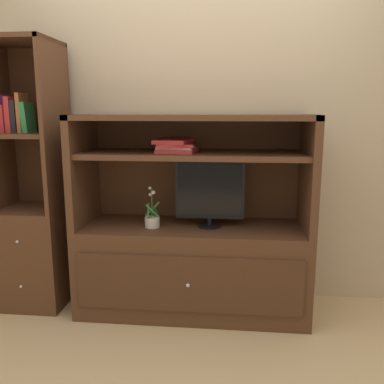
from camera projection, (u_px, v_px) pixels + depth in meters
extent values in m
plane|color=tan|center=(186.00, 337.00, 2.60)|extent=(8.00, 8.00, 0.00)
cube|color=tan|center=(198.00, 112.00, 3.06)|extent=(6.00, 0.10, 2.80)
cube|color=#4C2D1C|center=(193.00, 268.00, 2.93)|extent=(1.60, 0.57, 0.62)
cube|color=#462A19|center=(188.00, 285.00, 2.64)|extent=(1.47, 0.02, 0.37)
sphere|color=silver|center=(188.00, 285.00, 2.63)|extent=(0.02, 0.02, 0.02)
cube|color=#4C2D1C|center=(83.00, 170.00, 2.87)|extent=(0.05, 0.57, 0.76)
cube|color=#4C2D1C|center=(309.00, 173.00, 2.71)|extent=(0.05, 0.57, 0.76)
cube|color=#4C2D1C|center=(196.00, 166.00, 3.06)|extent=(1.60, 0.02, 0.76)
cube|color=#4C2D1C|center=(193.00, 117.00, 2.72)|extent=(1.60, 0.57, 0.04)
cube|color=#4C2D1C|center=(193.00, 155.00, 2.77)|extent=(1.50, 0.51, 0.04)
cylinder|color=black|center=(209.00, 226.00, 2.84)|extent=(0.17, 0.17, 0.01)
cylinder|color=black|center=(210.00, 221.00, 2.84)|extent=(0.03, 0.03, 0.05)
cube|color=black|center=(210.00, 189.00, 2.79)|extent=(0.47, 0.02, 0.41)
cube|color=black|center=(210.00, 190.00, 2.78)|extent=(0.44, 0.00, 0.37)
cylinder|color=beige|center=(152.00, 222.00, 2.83)|extent=(0.10, 0.10, 0.07)
cylinder|color=#3D6B33|center=(152.00, 203.00, 2.80)|extent=(0.01, 0.01, 0.20)
cube|color=#2D7A38|center=(156.00, 210.00, 2.81)|extent=(0.01, 0.09, 0.06)
cube|color=#2D7A38|center=(152.00, 209.00, 2.83)|extent=(0.10, 0.02, 0.10)
cube|color=#2D7A38|center=(148.00, 210.00, 2.81)|extent=(0.03, 0.10, 0.08)
cube|color=#2D7A38|center=(152.00, 211.00, 2.78)|extent=(0.09, 0.03, 0.10)
sphere|color=silver|center=(150.00, 188.00, 2.79)|extent=(0.02, 0.02, 0.02)
sphere|color=silver|center=(150.00, 195.00, 2.78)|extent=(0.02, 0.02, 0.02)
sphere|color=silver|center=(153.00, 192.00, 2.77)|extent=(0.03, 0.03, 0.03)
cube|color=red|center=(178.00, 150.00, 2.77)|extent=(0.26, 0.33, 0.02)
cube|color=silver|center=(176.00, 147.00, 2.77)|extent=(0.24, 0.27, 0.02)
cube|color=red|center=(175.00, 145.00, 2.76)|extent=(0.27, 0.31, 0.02)
cube|color=red|center=(174.00, 141.00, 2.77)|extent=(0.25, 0.34, 0.03)
cube|color=#4C2D1C|center=(36.00, 255.00, 3.04)|extent=(0.48, 0.46, 0.72)
sphere|color=silver|center=(17.00, 242.00, 2.77)|extent=(0.02, 0.02, 0.02)
sphere|color=silver|center=(21.00, 287.00, 2.83)|extent=(0.02, 0.02, 0.02)
cube|color=#4C2D1C|center=(56.00, 127.00, 2.83)|extent=(0.03, 0.46, 1.17)
cube|color=#4C2D1C|center=(40.00, 125.00, 3.07)|extent=(0.48, 0.02, 1.17)
cube|color=#4C2D1C|center=(26.00, 135.00, 2.86)|extent=(0.42, 0.42, 0.03)
cube|color=#4C2D1C|center=(19.00, 41.00, 2.74)|extent=(0.48, 0.46, 0.03)
cube|color=purple|center=(2.00, 114.00, 2.85)|extent=(0.03, 0.18, 0.26)
cube|color=red|center=(7.00, 119.00, 2.86)|extent=(0.03, 0.17, 0.19)
cube|color=red|center=(12.00, 115.00, 2.85)|extent=(0.04, 0.15, 0.25)
cube|color=black|center=(18.00, 117.00, 2.84)|extent=(0.03, 0.15, 0.22)
cube|color=#A56638|center=(23.00, 113.00, 2.84)|extent=(0.03, 0.14, 0.27)
cube|color=#338C4C|center=(28.00, 118.00, 2.84)|extent=(0.05, 0.14, 0.21)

